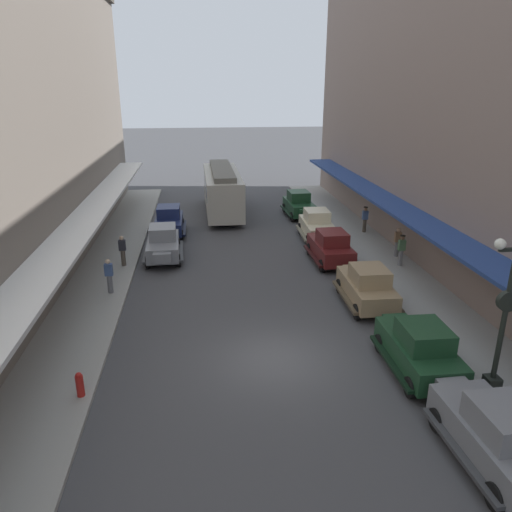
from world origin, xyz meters
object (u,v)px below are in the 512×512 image
object	(u,v)px
pedestrian_2	(397,242)
streetcar	(222,189)
lamp_post_with_clock	(506,309)
pedestrian_3	(401,250)
pedestrian_4	(109,276)
fire_hydrant	(80,384)
parked_car_6	(420,347)
parked_car_1	(169,221)
parked_car_3	(498,433)
pedestrian_0	(365,219)
parked_car_2	(163,243)
pedestrian_1	(123,250)
parked_car_7	(367,285)
parked_car_5	(331,246)
parked_car_4	(299,204)
parked_car_0	(317,225)

from	to	relation	value
pedestrian_2	streetcar	bearing A→B (deg)	128.96
lamp_post_with_clock	pedestrian_3	bearing A→B (deg)	81.81
pedestrian_4	streetcar	bearing A→B (deg)	67.86
fire_hydrant	parked_car_6	bearing A→B (deg)	1.44
parked_car_1	parked_car_3	world-z (taller)	same
streetcar	pedestrian_0	xyz separation A→B (m)	(8.91, -6.50, -0.89)
parked_car_2	parked_car_3	size ratio (longest dim) A/B	1.00
parked_car_1	pedestrian_1	distance (m)	6.29
pedestrian_2	pedestrian_3	xyz separation A→B (m)	(-0.37, -1.43, 0.02)
fire_hydrant	pedestrian_4	xyz separation A→B (m)	(-0.38, 7.98, 0.43)
streetcar	fire_hydrant	bearing A→B (deg)	-103.83
streetcar	pedestrian_2	size ratio (longest dim) A/B	5.86
streetcar	pedestrian_4	world-z (taller)	streetcar
pedestrian_0	parked_car_6	bearing A→B (deg)	-102.35
parked_car_7	fire_hydrant	bearing A→B (deg)	-152.98
fire_hydrant	pedestrian_2	bearing A→B (deg)	37.51
streetcar	pedestrian_4	xyz separation A→B (m)	(-5.95, -14.63, -0.91)
parked_car_6	pedestrian_4	size ratio (longest dim) A/B	2.61
parked_car_3	parked_car_1	bearing A→B (deg)	113.40
pedestrian_3	parked_car_5	bearing A→B (deg)	160.20
parked_car_7	pedestrian_0	xyz separation A→B (m)	(3.45, 10.49, 0.07)
pedestrian_1	pedestrian_4	world-z (taller)	same
pedestrian_4	pedestrian_0	bearing A→B (deg)	28.68
parked_car_1	parked_car_5	bearing A→B (deg)	-35.24
pedestrian_0	parked_car_1	bearing A→B (deg)	173.72
parked_car_5	fire_hydrant	world-z (taller)	parked_car_5
parked_car_2	parked_car_4	distance (m)	12.54
parked_car_7	pedestrian_0	distance (m)	11.04
pedestrian_1	parked_car_0	bearing A→B (deg)	18.59
parked_car_4	streetcar	xyz separation A→B (m)	(-5.58, 1.48, 0.96)
lamp_post_with_clock	pedestrian_0	world-z (taller)	lamp_post_with_clock
fire_hydrant	pedestrian_2	size ratio (longest dim) A/B	0.50
parked_car_1	streetcar	bearing A→B (deg)	53.79
parked_car_3	parked_car_5	size ratio (longest dim) A/B	1.00
parked_car_0	parked_car_7	size ratio (longest dim) A/B	1.00
pedestrian_0	pedestrian_3	distance (m)	6.25
parked_car_3	parked_car_4	distance (m)	25.12
parked_car_1	parked_car_4	xyz separation A→B (m)	(9.32, 3.63, 0.00)
pedestrian_1	pedestrian_3	xyz separation A→B (m)	(14.63, -1.71, 0.02)
lamp_post_with_clock	pedestrian_0	size ratio (longest dim) A/B	3.09
pedestrian_1	pedestrian_4	size ratio (longest dim) A/B	1.00
parked_car_0	pedestrian_2	distance (m)	5.45
parked_car_1	pedestrian_2	distance (m)	14.30
parked_car_3	pedestrian_3	xyz separation A→B (m)	(3.22, 13.86, 0.07)
fire_hydrant	pedestrian_3	xyz separation A→B (m)	(14.35, 9.87, 0.45)
parked_car_7	lamp_post_with_clock	bearing A→B (deg)	-75.92
pedestrian_2	pedestrian_3	world-z (taller)	pedestrian_3
parked_car_4	pedestrian_2	xyz separation A→B (m)	(3.57, -9.83, 0.05)
parked_car_5	pedestrian_1	xyz separation A→B (m)	(-11.14, 0.45, 0.05)
parked_car_5	lamp_post_with_clock	bearing A→B (deg)	-81.32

